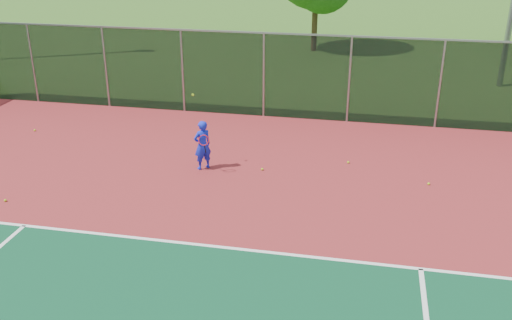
# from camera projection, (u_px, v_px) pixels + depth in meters

# --- Properties ---
(court_apron) EXTENTS (30.00, 20.00, 0.02)m
(court_apron) POSITION_uv_depth(u_px,v_px,m) (319.00, 287.00, 11.17)
(court_apron) COLOR maroon
(court_apron) RESTS_ON ground
(fence_back) EXTENTS (30.00, 0.06, 3.03)m
(fence_back) POSITION_uv_depth(u_px,v_px,m) (349.00, 79.00, 19.57)
(fence_back) COLOR black
(fence_back) RESTS_ON court_apron
(tennis_player) EXTENTS (0.62, 0.72, 2.19)m
(tennis_player) POSITION_uv_depth(u_px,v_px,m) (202.00, 145.00, 16.11)
(tennis_player) COLOR #1524CB
(tennis_player) RESTS_ON court_apron
(practice_ball_2) EXTENTS (0.07, 0.07, 0.07)m
(practice_ball_2) POSITION_uv_depth(u_px,v_px,m) (5.00, 200.00, 14.47)
(practice_ball_2) COLOR #A5C617
(practice_ball_2) RESTS_ON court_apron
(practice_ball_3) EXTENTS (0.07, 0.07, 0.07)m
(practice_ball_3) POSITION_uv_depth(u_px,v_px,m) (35.00, 130.00, 19.23)
(practice_ball_3) COLOR #A5C617
(practice_ball_3) RESTS_ON court_apron
(practice_ball_5) EXTENTS (0.07, 0.07, 0.07)m
(practice_ball_5) POSITION_uv_depth(u_px,v_px,m) (262.00, 169.00, 16.26)
(practice_ball_5) COLOR #A5C617
(practice_ball_5) RESTS_ON court_apron
(practice_ball_6) EXTENTS (0.07, 0.07, 0.07)m
(practice_ball_6) POSITION_uv_depth(u_px,v_px,m) (348.00, 162.00, 16.72)
(practice_ball_6) COLOR #A5C617
(practice_ball_6) RESTS_ON court_apron
(practice_ball_7) EXTENTS (0.07, 0.07, 0.07)m
(practice_ball_7) POSITION_uv_depth(u_px,v_px,m) (429.00, 184.00, 15.37)
(practice_ball_7) COLOR #A5C617
(practice_ball_7) RESTS_ON court_apron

